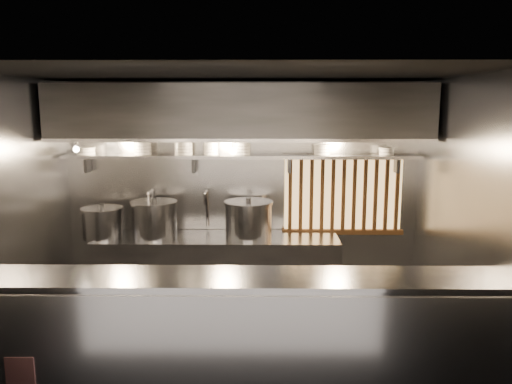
{
  "coord_description": "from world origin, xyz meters",
  "views": [
    {
      "loc": [
        0.25,
        -4.85,
        2.51
      ],
      "look_at": [
        0.19,
        0.55,
        1.57
      ],
      "focal_mm": 35.0,
      "sensor_mm": 36.0,
      "label": 1
    }
  ],
  "objects_px": {
    "stock_pot_left": "(102,223)",
    "stock_pot_mid": "(154,219)",
    "stock_pot_right": "(249,219)",
    "pendant_bulb": "(233,151)",
    "heat_lamp": "(74,144)"
  },
  "relations": [
    {
      "from": "stock_pot_left",
      "to": "stock_pot_right",
      "type": "relative_size",
      "value": 0.73
    },
    {
      "from": "pendant_bulb",
      "to": "stock_pot_left",
      "type": "relative_size",
      "value": 0.36
    },
    {
      "from": "stock_pot_left",
      "to": "stock_pot_mid",
      "type": "bearing_deg",
      "value": 4.64
    },
    {
      "from": "heat_lamp",
      "to": "pendant_bulb",
      "type": "height_order",
      "value": "heat_lamp"
    },
    {
      "from": "pendant_bulb",
      "to": "stock_pot_right",
      "type": "bearing_deg",
      "value": -12.81
    },
    {
      "from": "heat_lamp",
      "to": "stock_pot_left",
      "type": "relative_size",
      "value": 0.67
    },
    {
      "from": "stock_pot_left",
      "to": "stock_pot_mid",
      "type": "relative_size",
      "value": 0.72
    },
    {
      "from": "stock_pot_left",
      "to": "stock_pot_mid",
      "type": "height_order",
      "value": "stock_pot_mid"
    },
    {
      "from": "pendant_bulb",
      "to": "stock_pot_mid",
      "type": "xyz_separation_m",
      "value": [
        -0.97,
        -0.07,
        -0.84
      ]
    },
    {
      "from": "stock_pot_right",
      "to": "stock_pot_left",
      "type": "bearing_deg",
      "value": -177.61
    },
    {
      "from": "heat_lamp",
      "to": "stock_pot_right",
      "type": "height_order",
      "value": "heat_lamp"
    },
    {
      "from": "stock_pot_left",
      "to": "stock_pot_right",
      "type": "distance_m",
      "value": 1.79
    },
    {
      "from": "stock_pot_left",
      "to": "heat_lamp",
      "type": "bearing_deg",
      "value": -130.8
    },
    {
      "from": "pendant_bulb",
      "to": "stock_pot_right",
      "type": "distance_m",
      "value": 0.86
    },
    {
      "from": "pendant_bulb",
      "to": "stock_pot_mid",
      "type": "bearing_deg",
      "value": -176.02
    }
  ]
}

